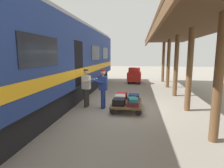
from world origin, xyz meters
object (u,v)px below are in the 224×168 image
object	(u,v)px
luggage_cart	(127,103)
suitcase_gray_aluminum	(120,99)
suitcase_olive_duffel	(133,100)
suitcase_black_hardshell	(119,102)
suitcase_burgundy_valise	(133,103)
suitcase_navy_fabric	(134,97)
suitcase_red_plastic	(121,96)
baggage_tug	(134,76)
porter_by_door	(87,87)
suitcase_teal_softside	(133,100)
train_car	(48,61)
porter_in_overalls	(103,88)

from	to	relation	value
luggage_cart	suitcase_gray_aluminum	world-z (taller)	suitcase_gray_aluminum
suitcase_olive_duffel	suitcase_black_hardshell	bearing A→B (deg)	42.32
luggage_cart	suitcase_olive_duffel	size ratio (longest dim) A/B	3.18
suitcase_burgundy_valise	suitcase_olive_duffel	size ratio (longest dim) A/B	0.81
suitcase_black_hardshell	suitcase_navy_fabric	bearing A→B (deg)	-118.77
suitcase_red_plastic	suitcase_burgundy_valise	bearing A→B (deg)	118.77
suitcase_red_plastic	baggage_tug	xyz separation A→B (m)	(-0.39, -7.05, 0.15)
suitcase_gray_aluminum	porter_by_door	xyz separation A→B (m)	(1.53, -0.17, 0.45)
suitcase_gray_aluminum	baggage_tug	world-z (taller)	baggage_tug
suitcase_burgundy_valise	luggage_cart	bearing A→B (deg)	-61.23
luggage_cart	suitcase_teal_softside	xyz separation A→B (m)	(-0.27, 0.55, 0.30)
train_car	porter_by_door	size ratio (longest dim) A/B	10.73
suitcase_red_plastic	baggage_tug	size ratio (longest dim) A/B	0.27
luggage_cart	porter_by_door	world-z (taller)	porter_by_door
suitcase_red_plastic	suitcase_teal_softside	bearing A→B (deg)	117.43
suitcase_red_plastic	suitcase_teal_softside	size ratio (longest dim) A/B	0.86
suitcase_teal_softside	porter_in_overalls	distance (m)	1.50
suitcase_black_hardshell	baggage_tug	bearing A→B (deg)	-92.77
porter_by_door	suitcase_teal_softside	bearing A→B (deg)	161.10
suitcase_olive_duffel	train_car	bearing A→B (deg)	-3.41
train_car	suitcase_black_hardshell	size ratio (longest dim) A/B	37.19
suitcase_olive_duffel	baggage_tug	world-z (taller)	baggage_tug
suitcase_burgundy_valise	suitcase_olive_duffel	world-z (taller)	suitcase_burgundy_valise
train_car	porter_in_overalls	xyz separation A→B (m)	(-2.60, 0.19, -1.14)
luggage_cart	suitcase_black_hardshell	bearing A→B (deg)	61.23
suitcase_gray_aluminum	baggage_tug	xyz separation A→B (m)	(-0.39, -7.56, 0.15)
porter_by_door	suitcase_burgundy_valise	bearing A→B (deg)	162.00
suitcase_burgundy_valise	suitcase_teal_softside	bearing A→B (deg)	65.68
suitcase_navy_fabric	suitcase_gray_aluminum	distance (m)	0.77
suitcase_olive_duffel	baggage_tug	xyz separation A→B (m)	(0.18, -7.56, 0.21)
suitcase_olive_duffel	porter_in_overalls	size ratio (longest dim) A/B	0.35
suitcase_black_hardshell	suitcase_olive_duffel	distance (m)	0.77
porter_by_door	baggage_tug	size ratio (longest dim) A/B	0.99
porter_in_overalls	train_car	bearing A→B (deg)	-4.21
suitcase_burgundy_valise	suitcase_red_plastic	size ratio (longest dim) A/B	1.03
train_car	suitcase_gray_aluminum	xyz separation A→B (m)	(-3.38, 0.24, -1.59)
baggage_tug	suitcase_black_hardshell	bearing A→B (deg)	87.23
suitcase_navy_fabric	suitcase_gray_aluminum	world-z (taller)	suitcase_gray_aluminum
train_car	suitcase_burgundy_valise	xyz separation A→B (m)	(-3.95, 0.75, -1.64)
luggage_cart	baggage_tug	world-z (taller)	baggage_tug
suitcase_burgundy_valise	suitcase_olive_duffel	xyz separation A→B (m)	(0.00, -0.52, -0.00)
suitcase_teal_softside	suitcase_red_plastic	bearing A→B (deg)	-62.57
suitcase_burgundy_valise	suitcase_black_hardshell	distance (m)	0.57
porter_by_door	baggage_tug	bearing A→B (deg)	-104.59
luggage_cart	baggage_tug	xyz separation A→B (m)	(-0.11, -7.56, 0.35)
suitcase_red_plastic	train_car	bearing A→B (deg)	4.75
luggage_cart	suitcase_teal_softside	world-z (taller)	suitcase_teal_softside
suitcase_gray_aluminum	suitcase_olive_duffel	bearing A→B (deg)	180.00
train_car	suitcase_teal_softside	world-z (taller)	train_car
train_car	baggage_tug	distance (m)	8.36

